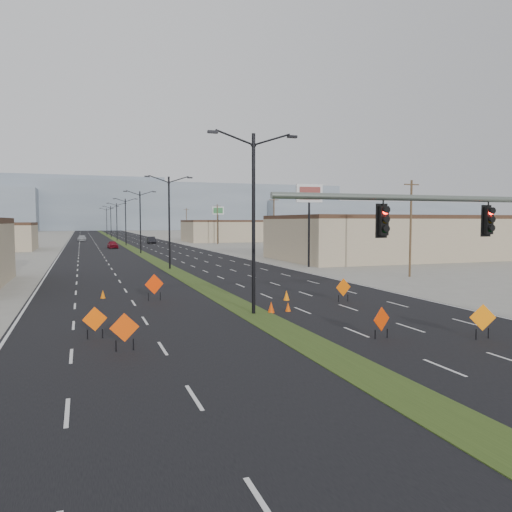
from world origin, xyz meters
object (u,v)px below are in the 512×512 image
object	(u,v)px
streetlight_2	(140,220)
construction_sign_2	(154,285)
streetlight_3	(126,220)
construction_sign_4	(483,319)
car_far	(82,238)
construction_sign_5	(343,288)
streetlight_4	(117,220)
construction_sign_1	(124,329)
streetlight_0	(254,217)
cone_2	(286,295)
cone_0	(288,307)
cone_1	(271,307)
streetlight_1	(169,219)
pole_sign_east_far	(218,214)
construction_sign_0	(95,320)
streetlight_6	(107,221)
construction_sign_3	(381,320)
streetlight_5	(111,221)
cone_3	(103,294)
car_left	(113,245)
car_mid	(151,240)

from	to	relation	value
streetlight_2	construction_sign_2	size ratio (longest dim) A/B	5.71
streetlight_3	construction_sign_4	world-z (taller)	streetlight_3
car_far	construction_sign_5	bearing A→B (deg)	-79.93
streetlight_4	construction_sign_1	xyz separation A→B (m)	(-7.49, -117.86, -4.51)
construction_sign_5	construction_sign_2	bearing A→B (deg)	149.59
streetlight_0	cone_2	xyz separation A→B (m)	(3.60, 3.81, -5.08)
construction_sign_4	cone_0	xyz separation A→B (m)	(-5.44, 9.08, -0.65)
cone_1	cone_0	bearing A→B (deg)	5.40
streetlight_0	cone_1	size ratio (longest dim) A/B	15.07
streetlight_1	pole_sign_east_far	size ratio (longest dim) A/B	1.16
streetlight_2	pole_sign_east_far	bearing A→B (deg)	55.60
construction_sign_0	streetlight_6	bearing A→B (deg)	74.42
construction_sign_0	construction_sign_3	world-z (taller)	construction_sign_0
streetlight_0	cone_0	bearing A→B (deg)	2.10
cone_0	streetlight_3	bearing A→B (deg)	91.45
construction_sign_1	streetlight_6	bearing A→B (deg)	85.78
streetlight_5	construction_sign_4	world-z (taller)	streetlight_5
construction_sign_1	streetlight_2	bearing A→B (deg)	81.35
construction_sign_1	construction_sign_2	size ratio (longest dim) A/B	0.88
pole_sign_east_far	construction_sign_1	bearing A→B (deg)	-106.93
streetlight_4	cone_2	xyz separation A→B (m)	(3.60, -108.19, -5.08)
cone_0	cone_3	distance (m)	13.11
streetlight_2	streetlight_5	bearing A→B (deg)	90.00
streetlight_2	construction_sign_3	distance (m)	63.70
streetlight_2	construction_sign_1	distance (m)	62.48
streetlight_2	construction_sign_1	size ratio (longest dim) A/B	6.46
streetlight_6	cone_0	distance (m)	168.01
streetlight_3	cone_0	bearing A→B (deg)	-88.55
construction_sign_2	streetlight_0	bearing A→B (deg)	-73.27
streetlight_4	construction_sign_5	world-z (taller)	streetlight_4
streetlight_6	car_left	distance (m)	95.08
cone_0	car_left	bearing A→B (deg)	94.32
cone_1	cone_3	xyz separation A→B (m)	(-8.79, 8.72, -0.04)
car_far	streetlight_5	bearing A→B (deg)	74.16
streetlight_4	car_mid	size ratio (longest dim) A/B	2.08
construction_sign_1	pole_sign_east_far	world-z (taller)	pole_sign_east_far
cone_2	streetlight_1	bearing A→B (deg)	98.48
pole_sign_east_far	streetlight_0	bearing A→B (deg)	-103.46
streetlight_4	streetlight_6	distance (m)	56.00
streetlight_6	cone_3	bearing A→B (deg)	-92.78
car_mid	construction_sign_2	world-z (taller)	construction_sign_2
streetlight_3	construction_sign_3	xyz separation A→B (m)	(3.41, -91.45, -4.59)
car_mid	construction_sign_3	bearing A→B (deg)	-91.40
streetlight_5	cone_1	size ratio (longest dim) A/B	15.07
car_mid	cone_0	xyz separation A→B (m)	(-4.26, -91.82, -0.52)
streetlight_6	construction_sign_5	bearing A→B (deg)	-87.64
construction_sign_0	pole_sign_east_far	world-z (taller)	pole_sign_east_far
streetlight_1	cone_0	bearing A→B (deg)	-85.64
car_mid	car_far	bearing A→B (deg)	127.27
streetlight_1	construction_sign_1	size ratio (longest dim) A/B	6.46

